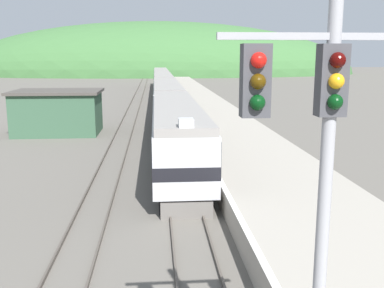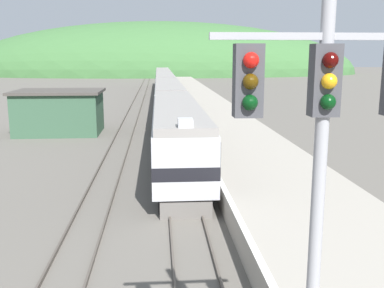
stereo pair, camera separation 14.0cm
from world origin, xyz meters
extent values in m
cube|color=#4C443D|center=(-0.72, 70.00, 0.08)|extent=(0.08, 180.00, 0.16)
cube|color=#4C443D|center=(0.72, 70.00, 0.08)|extent=(0.08, 180.00, 0.16)
cube|color=#4C443D|center=(-4.93, 70.00, 0.08)|extent=(0.08, 180.00, 0.16)
cube|color=#4C443D|center=(-3.49, 70.00, 0.08)|extent=(0.08, 180.00, 0.16)
cube|color=#9E9689|center=(4.84, 50.00, 0.56)|extent=(6.36, 140.00, 1.12)
cube|color=silver|center=(1.78, 50.00, 1.13)|extent=(0.24, 140.00, 0.01)
ellipsoid|color=#3D6B38|center=(0.00, 165.56, 0.00)|extent=(146.84, 66.08, 37.92)
cube|color=#385B42|center=(-10.11, 37.53, 1.85)|extent=(7.31, 5.39, 3.69)
cube|color=#47423D|center=(-10.11, 37.53, 3.81)|extent=(7.81, 5.89, 0.24)
cube|color=black|center=(0.00, 24.62, 0.42)|extent=(2.42, 18.53, 0.85)
cube|color=#BCBCC1|center=(0.00, 24.62, 2.24)|extent=(2.95, 19.71, 2.79)
cube|color=black|center=(0.00, 24.62, 2.02)|extent=(2.98, 19.73, 0.61)
cube|color=black|center=(0.00, 24.62, 2.86)|extent=(2.98, 18.53, 0.84)
cube|color=gray|center=(0.00, 24.62, 3.84)|extent=(2.78, 19.71, 0.40)
cube|color=black|center=(0.00, 15.89, 2.86)|extent=(2.99, 2.20, 1.11)
cube|color=#BCBCC1|center=(0.00, 15.21, 4.22)|extent=(0.64, 0.80, 0.36)
cube|color=slate|center=(0.00, 14.96, 0.38)|extent=(2.30, 0.40, 0.77)
cube|color=black|center=(0.00, 46.77, 0.42)|extent=(2.42, 21.42, 0.85)
cube|color=#BCBCC1|center=(0.00, 46.77, 2.24)|extent=(2.95, 22.79, 2.79)
cube|color=black|center=(0.00, 46.77, 2.02)|extent=(2.98, 22.81, 0.61)
cube|color=black|center=(0.00, 46.77, 2.86)|extent=(2.98, 21.42, 0.84)
cube|color=gray|center=(0.00, 46.77, 3.84)|extent=(2.78, 22.79, 0.40)
cube|color=black|center=(0.00, 70.46, 0.42)|extent=(2.42, 21.42, 0.85)
cube|color=#BCBCC1|center=(0.00, 70.46, 2.24)|extent=(2.95, 22.79, 2.79)
cube|color=black|center=(0.00, 70.46, 2.02)|extent=(2.98, 22.81, 0.61)
cube|color=black|center=(0.00, 70.46, 2.86)|extent=(2.98, 21.42, 0.84)
cube|color=gray|center=(0.00, 70.46, 3.84)|extent=(2.78, 22.79, 0.40)
cube|color=black|center=(0.00, 94.15, 0.42)|extent=(2.42, 21.42, 0.85)
cube|color=#BCBCC1|center=(0.00, 94.15, 2.24)|extent=(2.95, 22.79, 2.79)
cube|color=black|center=(0.00, 94.15, 2.02)|extent=(2.98, 22.81, 0.61)
cube|color=black|center=(0.00, 94.15, 2.86)|extent=(2.98, 21.42, 0.84)
cube|color=gray|center=(0.00, 94.15, 3.84)|extent=(2.78, 22.79, 0.40)
cylinder|color=#9E9EA3|center=(1.20, 2.45, 4.12)|extent=(0.20, 0.20, 8.23)
cube|color=#9E9EA3|center=(1.20, 2.45, 7.33)|extent=(3.30, 0.10, 0.10)
cube|color=#424247|center=(0.10, 2.45, 6.72)|extent=(0.40, 0.28, 1.02)
sphere|color=red|center=(0.10, 2.28, 7.01)|extent=(0.22, 0.22, 0.22)
sphere|color=#412C05|center=(0.10, 2.28, 6.72)|extent=(0.22, 0.22, 0.22)
sphere|color=black|center=(0.10, 2.28, 6.44)|extent=(0.22, 0.22, 0.22)
cube|color=#424247|center=(1.20, 2.45, 6.72)|extent=(0.40, 0.28, 1.02)
sphere|color=#3C0504|center=(1.20, 2.28, 7.01)|extent=(0.22, 0.22, 0.22)
sphere|color=orange|center=(1.20, 2.28, 6.72)|extent=(0.22, 0.22, 0.22)
sphere|color=black|center=(1.20, 2.28, 6.44)|extent=(0.22, 0.22, 0.22)
camera|label=1|loc=(-1.30, -3.78, 7.08)|focal=42.00mm
camera|label=2|loc=(-1.16, -3.79, 7.08)|focal=42.00mm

